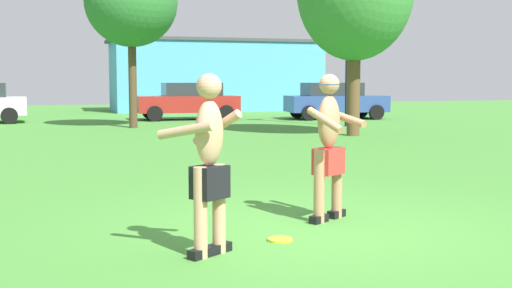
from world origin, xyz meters
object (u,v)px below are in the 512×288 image
(player_in_red, at_px, (329,139))
(lamp_post, at_px, (348,23))
(car_red_far_end, at_px, (188,100))
(tree_left_field, at_px, (131,2))
(car_blue_near_post, at_px, (335,100))
(player_near, at_px, (209,161))
(frisbee, at_px, (280,240))

(player_in_red, xyz_separation_m, lamp_post, (7.10, 14.60, 2.76))
(car_red_far_end, relative_size, lamp_post, 0.71)
(car_red_far_end, bearing_deg, tree_left_field, -123.80)
(lamp_post, height_order, tree_left_field, lamp_post)
(car_red_far_end, xyz_separation_m, tree_left_field, (-2.83, -4.23, 3.57))
(car_blue_near_post, bearing_deg, player_near, -117.22)
(frisbee, relative_size, tree_left_field, 0.04)
(car_red_far_end, distance_m, lamp_post, 8.00)
(player_in_red, height_order, tree_left_field, tree_left_field)
(player_in_red, distance_m, lamp_post, 16.47)
(player_in_red, xyz_separation_m, car_blue_near_post, (8.58, 18.91, -0.15))
(car_red_far_end, bearing_deg, player_in_red, -96.67)
(player_in_red, relative_size, car_red_far_end, 0.40)
(player_near, bearing_deg, tree_left_field, 85.80)
(player_near, xyz_separation_m, car_red_far_end, (4.10, 21.49, -0.09))
(car_blue_near_post, bearing_deg, lamp_post, -108.94)
(player_in_red, relative_size, frisbee, 6.72)
(player_in_red, distance_m, frisbee, 1.52)
(lamp_post, bearing_deg, frisbee, -117.44)
(player_in_red, bearing_deg, car_red_far_end, 83.33)
(player_in_red, distance_m, car_blue_near_post, 20.77)
(player_near, distance_m, lamp_post, 18.23)
(frisbee, distance_m, tree_left_field, 17.49)
(frisbee, xyz_separation_m, car_red_far_end, (3.27, 21.16, 0.81))
(lamp_post, bearing_deg, car_red_far_end, 129.22)
(player_near, height_order, car_blue_near_post, player_near)
(player_near, distance_m, car_red_far_end, 21.87)
(frisbee, distance_m, lamp_post, 17.73)
(car_red_far_end, bearing_deg, car_blue_near_post, -13.35)
(player_in_red, height_order, car_red_far_end, player_in_red)
(player_near, xyz_separation_m, car_blue_near_post, (10.29, 20.02, -0.09))
(tree_left_field, bearing_deg, car_red_far_end, 56.20)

